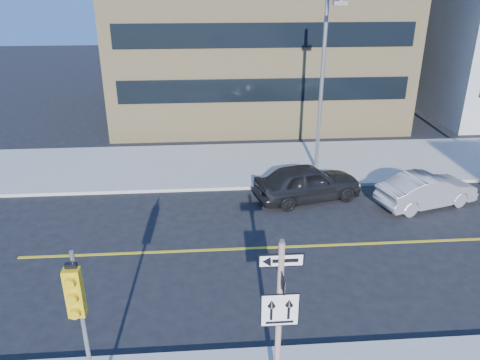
{
  "coord_description": "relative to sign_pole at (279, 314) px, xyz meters",
  "views": [
    {
      "loc": [
        -1.4,
        -10.23,
        8.87
      ],
      "look_at": [
        -0.32,
        4.0,
        2.67
      ],
      "focal_mm": 35.0,
      "sensor_mm": 36.0,
      "label": 1
    }
  ],
  "objects": [
    {
      "name": "ground",
      "position": [
        0.0,
        2.51,
        -2.44
      ],
      "size": [
        120.0,
        120.0,
        0.0
      ],
      "primitive_type": "plane",
      "color": "black",
      "rests_on": "ground"
    },
    {
      "name": "streetlight_a",
      "position": [
        4.0,
        13.27,
        2.32
      ],
      "size": [
        0.55,
        2.25,
        8.0
      ],
      "color": "gray",
      "rests_on": "far_sidewalk"
    },
    {
      "name": "sign_pole",
      "position": [
        0.0,
        0.0,
        0.0
      ],
      "size": [
        0.92,
        0.92,
        4.06
      ],
      "color": "beige",
      "rests_on": "near_sidewalk"
    },
    {
      "name": "traffic_signal",
      "position": [
        -4.0,
        -0.15,
        0.59
      ],
      "size": [
        0.32,
        0.45,
        4.0
      ],
      "color": "gray",
      "rests_on": "near_sidewalk"
    },
    {
      "name": "parked_car_b",
      "position": [
        7.73,
        9.4,
        -1.73
      ],
      "size": [
        2.6,
        4.51,
        1.4
      ],
      "primitive_type": "imported",
      "rotation": [
        0.0,
        0.0,
        1.85
      ],
      "color": "gray",
      "rests_on": "ground"
    },
    {
      "name": "parked_car_a",
      "position": [
        2.88,
        10.38,
        -1.65
      ],
      "size": [
        2.95,
        4.94,
        1.58
      ],
      "primitive_type": "imported",
      "rotation": [
        0.0,
        0.0,
        1.82
      ],
      "color": "black",
      "rests_on": "ground"
    }
  ]
}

